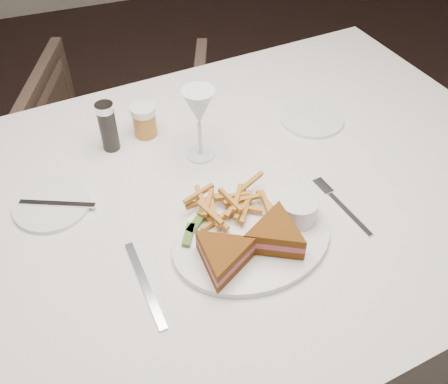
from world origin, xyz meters
TOP-DOWN VIEW (x-y plane):
  - ground at (0.00, 0.00)m, footprint 5.00×5.00m
  - table at (0.06, -0.26)m, footprint 1.58×1.15m
  - chair_far at (-0.02, 0.58)m, footprint 0.79×0.77m
  - table_setting at (0.06, -0.31)m, footprint 0.81×0.60m

SIDE VIEW (x-z plane):
  - ground at x=0.00m, z-range 0.00..0.00m
  - chair_far at x=-0.02m, z-range 0.00..0.64m
  - table at x=0.06m, z-range 0.00..0.75m
  - table_setting at x=0.06m, z-range 0.70..0.88m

